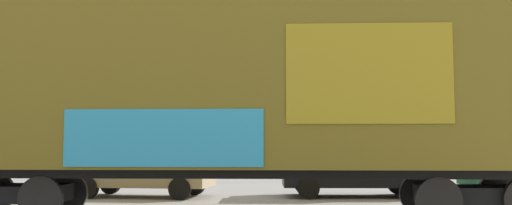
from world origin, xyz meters
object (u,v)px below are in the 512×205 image
at_px(parked_car_black, 356,169).
at_px(parked_car_tan, 143,171).
at_px(flagpole, 317,81).
at_px(freight_car, 242,90).

bearing_deg(parked_car_black, parked_car_tan, -179.52).
bearing_deg(parked_car_black, flagpole, 91.58).
xyz_separation_m(freight_car, flagpole, (3.09, 13.80, 1.82)).
xyz_separation_m(flagpole, parked_car_tan, (-6.22, -8.75, -3.78)).
bearing_deg(freight_car, parked_car_tan, 121.79).
distance_m(freight_car, parked_car_black, 6.38).
height_order(freight_car, flagpole, flagpole).
bearing_deg(flagpole, parked_car_tan, -125.38).
relative_size(freight_car, flagpole, 1.95).
relative_size(flagpole, parked_car_black, 1.67).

